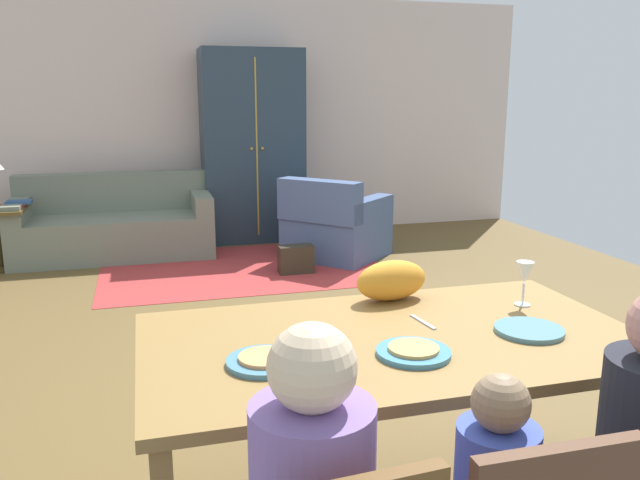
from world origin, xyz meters
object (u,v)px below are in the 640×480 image
(couch, at_px, (114,226))
(plate_near_child, at_px, (413,353))
(cat, at_px, (391,280))
(armoire, at_px, (252,147))
(plate_near_woman, at_px, (529,330))
(book_upper, at_px, (19,202))
(wine_glass, at_px, (525,274))
(book_lower, at_px, (12,206))
(handbag, at_px, (296,259))
(armchair, at_px, (334,227))
(dining_table, at_px, (393,354))
(plate_near_man, at_px, (265,362))

(couch, bearing_deg, plate_near_child, -76.87)
(cat, xyz_separation_m, armoire, (0.21, 4.70, 0.20))
(plate_near_woman, bearing_deg, book_upper, 118.19)
(wine_glass, xyz_separation_m, book_lower, (-2.67, 4.28, -0.30))
(plate_near_woman, bearing_deg, handbag, 90.13)
(wine_glass, height_order, armoire, armoire)
(armoire, relative_size, handbag, 6.56)
(plate_near_child, relative_size, book_lower, 1.14)
(book_lower, distance_m, handbag, 2.71)
(plate_near_woman, relative_size, armchair, 0.21)
(handbag, bearing_deg, plate_near_child, -97.39)
(dining_table, bearing_deg, couch, 103.62)
(plate_near_child, relative_size, plate_near_woman, 1.00)
(armchair, bearing_deg, plate_near_woman, -96.96)
(plate_near_child, bearing_deg, plate_near_man, 173.05)
(couch, relative_size, handbag, 6.05)
(dining_table, distance_m, plate_near_woman, 0.51)
(armoire, bearing_deg, book_upper, -165.74)
(book_upper, bearing_deg, handbag, -21.13)
(plate_near_woman, distance_m, book_upper, 5.22)
(armoire, bearing_deg, cat, -92.61)
(dining_table, bearing_deg, plate_near_child, -90.00)
(handbag, bearing_deg, plate_near_man, -104.90)
(book_lower, xyz_separation_m, handbag, (2.51, -0.91, -0.46))
(couch, distance_m, armchair, 2.25)
(armchair, xyz_separation_m, book_upper, (-2.97, 0.49, 0.30))
(plate_near_man, relative_size, couch, 0.13)
(plate_near_man, bearing_deg, dining_table, 13.70)
(plate_near_man, distance_m, wine_glass, 1.18)
(plate_near_man, height_order, wine_glass, wine_glass)
(plate_near_man, relative_size, armoire, 0.12)
(couch, height_order, book_upper, couch)
(plate_near_child, bearing_deg, cat, 75.43)
(armoire, bearing_deg, plate_near_man, -99.33)
(plate_near_woman, bearing_deg, plate_near_man, -178.84)
(plate_near_child, bearing_deg, armchair, 76.66)
(book_lower, distance_m, book_upper, 0.07)
(dining_table, height_order, book_upper, dining_table)
(dining_table, relative_size, wine_glass, 9.63)
(wine_glass, bearing_deg, dining_table, -164.40)
(cat, height_order, book_upper, cat)
(armoire, bearing_deg, plate_near_child, -93.95)
(armchair, bearing_deg, handbag, -137.77)
(armchair, height_order, armoire, armoire)
(plate_near_woman, relative_size, book_lower, 1.14)
(plate_near_woman, bearing_deg, couch, 108.76)
(plate_near_man, height_order, plate_near_woman, same)
(book_lower, bearing_deg, dining_table, -65.57)
(wine_glass, height_order, book_lower, wine_glass)
(wine_glass, bearing_deg, plate_near_man, -165.22)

